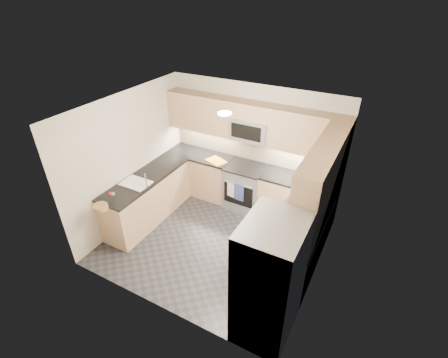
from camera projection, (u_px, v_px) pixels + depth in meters
floor at (215, 241)px, 5.96m from camera, size 3.60×3.20×0.00m
ceiling at (212, 110)px, 4.65m from camera, size 3.60×3.20×0.02m
wall_back at (253, 146)px, 6.50m from camera, size 3.60×0.02×2.50m
wall_front at (151, 243)px, 4.10m from camera, size 3.60×0.02×2.50m
wall_left at (130, 159)px, 6.03m from camera, size 0.02×3.20×2.50m
wall_right at (324, 216)px, 4.58m from camera, size 0.02×3.20×2.50m
base_cab_back_left at (201, 174)px, 7.14m from camera, size 1.42×0.60×0.90m
base_cab_back_right at (297, 201)px, 6.26m from camera, size 1.42×0.60×0.90m
base_cab_right at (300, 245)px, 5.23m from camera, size 0.60×1.70×0.90m
base_cab_peninsula at (148, 199)px, 6.33m from camera, size 0.60×2.00×0.90m
countertop_back_left at (200, 155)px, 6.89m from camera, size 1.42×0.63×0.04m
countertop_back_right at (300, 180)px, 6.01m from camera, size 1.42×0.63×0.04m
countertop_right at (304, 222)px, 4.98m from camera, size 0.63×1.70×0.04m
countertop_peninsula at (145, 178)px, 6.08m from camera, size 0.63×2.00×0.04m
upper_cab_back at (251, 122)px, 6.07m from camera, size 3.60×0.35×0.75m
upper_cab_right at (323, 169)px, 4.55m from camera, size 0.35×1.95×0.75m
backsplash_back at (253, 149)px, 6.53m from camera, size 3.60×0.01×0.51m
backsplash_right at (331, 203)px, 4.95m from camera, size 0.01×2.30×0.51m
gas_range at (245, 187)px, 6.68m from camera, size 0.76×0.65×0.91m
range_cooktop at (246, 168)px, 6.43m from camera, size 0.76×0.65×0.03m
oven_door_glass at (238, 195)px, 6.43m from camera, size 0.62×0.02×0.45m
oven_handle at (238, 184)px, 6.27m from camera, size 0.60×0.02×0.02m
microwave at (250, 129)px, 6.12m from camera, size 0.76×0.40×0.40m
microwave_door at (246, 132)px, 5.96m from camera, size 0.60×0.01×0.28m
refrigerator at (269, 280)px, 4.04m from camera, size 0.70×0.90×1.80m
fridge_handle_left at (236, 277)px, 4.03m from camera, size 0.02×0.02×1.20m
fridge_handle_right at (249, 258)px, 4.30m from camera, size 0.02×0.02×1.20m
sink_basin at (136, 186)px, 5.92m from camera, size 0.52×0.38×0.16m
faucet at (146, 181)px, 5.71m from camera, size 0.03×0.03×0.28m
utensil_bowl at (309, 180)px, 5.81m from camera, size 0.37×0.37×0.18m
cutting_board at (216, 161)px, 6.60m from camera, size 0.47×0.40×0.01m
fruit_basket at (101, 207)px, 5.20m from camera, size 0.26×0.26×0.08m
fruit_apple at (111, 194)px, 5.40m from camera, size 0.07×0.07×0.07m
fruit_pear at (113, 194)px, 5.40m from camera, size 0.06×0.06×0.06m
dish_towel_check at (231, 190)px, 6.41m from camera, size 0.16×0.04×0.31m
dish_towel_blue at (239, 192)px, 6.33m from camera, size 0.19×0.03×0.36m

